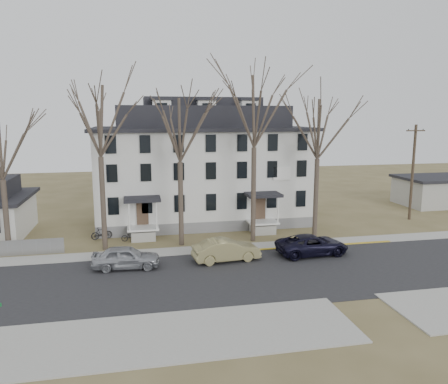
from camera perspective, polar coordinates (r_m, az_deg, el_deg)
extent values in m
plane|color=brown|center=(27.78, 7.20, -12.02)|extent=(120.00, 120.00, 0.00)
cube|color=#27272A|center=(29.55, 5.94, -10.62)|extent=(120.00, 10.00, 0.04)
cube|color=#A09F97|center=(35.01, 2.98, -7.27)|extent=(120.00, 2.00, 0.08)
cube|color=#A09F97|center=(21.96, -9.49, -18.34)|extent=(20.00, 5.00, 0.08)
cube|color=gold|center=(35.74, 11.20, -7.09)|extent=(14.00, 0.25, 0.06)
cube|color=slate|center=(43.96, -2.81, -3.01)|extent=(20.00, 10.00, 1.00)
cube|color=silver|center=(43.17, -2.86, 2.82)|extent=(20.00, 10.00, 8.00)
cube|color=black|center=(42.86, -2.90, 8.26)|extent=(20.80, 10.80, 0.30)
cube|color=black|center=(42.84, -2.92, 9.80)|extent=(16.00, 7.00, 2.00)
cube|color=black|center=(42.86, -2.94, 11.67)|extent=(11.00, 4.50, 0.80)
cube|color=white|center=(37.58, -10.52, -4.63)|extent=(2.60, 2.00, 0.16)
cube|color=white|center=(39.14, 5.07, -3.92)|extent=(2.60, 2.00, 0.16)
cube|color=white|center=(39.79, 7.57, 2.42)|extent=(1.60, 0.08, 1.20)
cube|color=#A09F97|center=(56.85, 25.96, -0.02)|extent=(8.00, 6.00, 3.00)
cube|color=black|center=(56.61, 26.09, 1.68)|extent=(8.50, 6.50, 0.30)
cylinder|color=#473B31|center=(34.90, -15.51, -1.51)|extent=(0.40, 0.40, 7.28)
cylinder|color=#473B31|center=(35.03, -5.66, -1.58)|extent=(0.40, 0.40, 6.76)
cylinder|color=#473B31|center=(36.02, 3.86, -0.40)|extent=(0.40, 0.40, 7.80)
cylinder|color=#473B31|center=(37.93, 11.90, -0.86)|extent=(0.40, 0.40, 6.76)
cylinder|color=#473B31|center=(36.25, -26.57, -3.05)|extent=(0.40, 0.40, 5.72)
cylinder|color=#3D3023|center=(47.20, 23.41, 2.31)|extent=(0.28, 0.28, 9.50)
cube|color=#3D3023|center=(46.89, 23.76, 7.34)|extent=(2.00, 0.12, 0.12)
imported|color=#9EA1A7|center=(30.86, -12.67, -8.38)|extent=(4.68, 2.12, 1.56)
imported|color=#8D8453|center=(31.62, 0.29, -7.64)|extent=(5.01, 2.23, 1.60)
imported|color=black|center=(33.68, 11.43, -6.82)|extent=(5.56, 2.83, 1.51)
imported|color=black|center=(37.27, -12.04, -5.73)|extent=(1.63, 0.63, 0.84)
imported|color=black|center=(38.40, -15.69, -5.26)|extent=(1.82, 0.91, 1.05)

